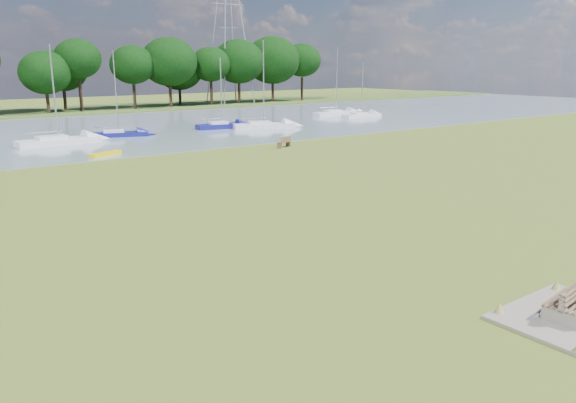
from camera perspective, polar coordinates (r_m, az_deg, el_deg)
ground at (r=27.46m, az=-0.12°, el=-1.67°), size 220.00×220.00×0.00m
river at (r=65.55m, az=-22.85°, el=6.32°), size 220.00×40.00×0.10m
concrete_pad at (r=18.87m, az=26.77°, el=-10.45°), size 4.20×3.20×0.10m
bench_pair at (r=18.70m, az=26.92°, el=-9.18°), size 1.95×1.30×0.99m
riverbank_bench at (r=50.71m, az=-0.34°, el=6.06°), size 1.66×0.99×0.98m
kayak at (r=48.25m, az=-18.05°, el=4.63°), size 2.95×1.75×0.29m
pylon at (r=107.10m, az=-6.11°, el=19.51°), size 6.42×4.50×28.82m
sailboat_0 at (r=60.64m, az=-16.90°, el=6.74°), size 5.98×3.38×8.59m
sailboat_2 at (r=65.86m, az=-6.78°, el=7.81°), size 6.18×2.43×7.94m
sailboat_3 at (r=56.36m, az=-22.38°, el=5.88°), size 7.49×2.54×9.00m
sailboat_5 at (r=82.51m, az=4.86°, el=9.06°), size 7.04×2.73×9.59m
sailboat_7 at (r=80.07m, az=7.43°, el=8.78°), size 6.16×1.90×7.56m
sailboat_8 at (r=65.76m, az=-2.52°, el=7.89°), size 7.38×4.35×9.88m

